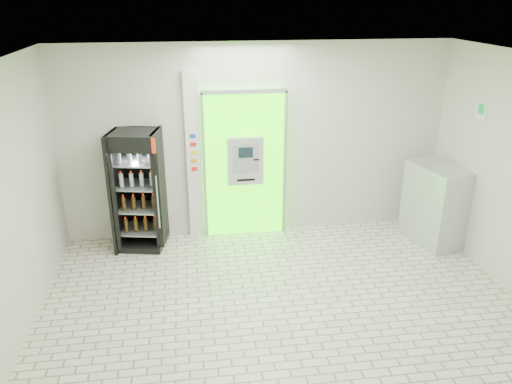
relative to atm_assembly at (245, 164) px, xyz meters
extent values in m
plane|color=beige|center=(0.20, -2.41, -1.17)|extent=(6.00, 6.00, 0.00)
plane|color=beige|center=(0.20, 0.09, 0.33)|extent=(6.00, 0.00, 6.00)
plane|color=beige|center=(0.20, -4.91, 0.33)|extent=(6.00, 0.00, 6.00)
plane|color=white|center=(0.20, -2.41, 1.83)|extent=(6.00, 6.00, 0.00)
cube|color=#2AF300|center=(0.00, 0.02, -0.02)|extent=(1.20, 0.12, 2.30)
cube|color=gray|center=(0.00, -0.05, 1.13)|extent=(1.28, 0.04, 0.06)
cube|color=gray|center=(-0.63, -0.05, -0.02)|extent=(0.04, 0.04, 2.30)
cube|color=gray|center=(0.63, -0.05, -0.02)|extent=(0.04, 0.04, 2.30)
cube|color=black|center=(0.10, -0.04, -0.67)|extent=(0.62, 0.01, 0.67)
cube|color=black|center=(-0.34, -0.04, 0.81)|extent=(0.22, 0.01, 0.18)
cube|color=#B6B9BF|center=(0.00, -0.09, 0.08)|extent=(0.55, 0.12, 0.75)
cube|color=black|center=(0.00, -0.16, 0.23)|extent=(0.22, 0.01, 0.16)
cube|color=gray|center=(0.00, -0.16, -0.05)|extent=(0.16, 0.01, 0.12)
cube|color=black|center=(0.16, -0.16, 0.11)|extent=(0.09, 0.01, 0.02)
cube|color=black|center=(0.00, -0.16, -0.21)|extent=(0.28, 0.01, 0.03)
cube|color=silver|center=(-0.78, 0.04, 0.13)|extent=(0.22, 0.10, 2.60)
cube|color=#193FB2|center=(-0.78, -0.02, 0.48)|extent=(0.09, 0.01, 0.06)
cube|color=red|center=(-0.78, -0.02, 0.35)|extent=(0.09, 0.01, 0.06)
cube|color=yellow|center=(-0.78, -0.02, 0.22)|extent=(0.09, 0.01, 0.06)
cube|color=orange|center=(-0.78, -0.02, 0.09)|extent=(0.09, 0.01, 0.06)
cube|color=red|center=(-0.78, -0.02, -0.04)|extent=(0.09, 0.01, 0.06)
cube|color=black|center=(-1.63, -0.23, -0.27)|extent=(0.79, 0.74, 1.81)
cube|color=black|center=(-1.63, 0.05, -0.27)|extent=(0.67, 0.18, 1.81)
cube|color=#BC270A|center=(-1.63, -0.54, 0.52)|extent=(0.65, 0.14, 0.22)
cube|color=white|center=(-1.63, -0.54, 0.52)|extent=(0.37, 0.08, 0.06)
cube|color=black|center=(-1.63, -0.23, -1.13)|extent=(0.79, 0.74, 0.09)
cylinder|color=gray|center=(-1.33, -0.56, -0.34)|extent=(0.03, 0.03, 0.81)
cube|color=gray|center=(-1.63, -0.23, -0.90)|extent=(0.66, 0.63, 0.02)
cube|color=gray|center=(-1.63, -0.23, -0.54)|extent=(0.66, 0.63, 0.02)
cube|color=gray|center=(-1.63, -0.23, -0.18)|extent=(0.66, 0.63, 0.02)
cube|color=gray|center=(-1.63, -0.23, 0.19)|extent=(0.66, 0.63, 0.02)
cube|color=#B6B9BF|center=(2.88, -0.74, -0.55)|extent=(0.82, 1.05, 1.24)
cube|color=gray|center=(2.57, -0.74, -0.49)|extent=(0.21, 0.89, 0.01)
cube|color=white|center=(3.19, -1.01, 0.95)|extent=(0.02, 0.22, 0.26)
cube|color=#0C883A|center=(3.18, -1.01, 0.98)|extent=(0.00, 0.14, 0.14)
camera|label=1|loc=(-0.88, -7.31, 2.47)|focal=35.00mm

